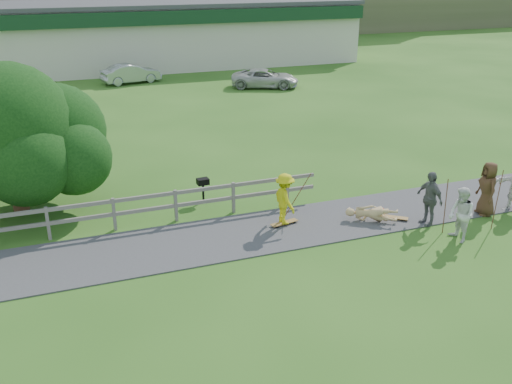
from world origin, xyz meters
TOP-DOWN VIEW (x-y plane):
  - ground at (0.00, 0.00)m, footprint 260.00×260.00m
  - path at (0.00, 1.50)m, footprint 34.00×3.00m
  - fence at (-4.62, 3.30)m, footprint 15.05×0.10m
  - strip_mall at (4.00, 34.94)m, footprint 32.50×10.75m
  - skater_rider at (1.22, 1.71)m, footprint 0.72×1.14m
  - skater_fallen at (4.01, 0.96)m, footprint 1.25×1.63m
  - spectator_a at (5.84, -1.15)m, footprint 0.69×0.87m
  - spectator_b at (5.66, 0.20)m, footprint 0.58×1.12m
  - spectator_c at (7.97, 0.19)m, footprint 0.78×1.02m
  - car_silver at (0.27, 27.42)m, footprint 4.34×2.28m
  - car_white at (8.65, 22.69)m, footprint 5.03×3.74m
  - tree at (-6.84, 5.91)m, footprint 6.90×6.90m
  - bbq at (-0.72, 4.58)m, footprint 0.43×0.34m
  - longboard_rider at (1.22, 1.71)m, footprint 0.99×0.42m
  - longboard_fallen at (4.81, 0.86)m, footprint 0.91×0.79m
  - helmet at (4.61, 1.31)m, footprint 0.30×0.30m
  - pole_rider at (1.82, 2.11)m, footprint 0.03×0.03m
  - pole_spec_left at (5.73, -0.52)m, footprint 0.03×0.03m
  - pole_spec_right at (7.45, -0.84)m, footprint 0.03×0.03m

SIDE VIEW (x-z plane):
  - ground at x=0.00m, z-range 0.00..0.00m
  - path at x=0.00m, z-range 0.00..0.04m
  - longboard_rider at x=1.22m, z-range 0.00..0.11m
  - longboard_fallen at x=4.81m, z-range 0.00..0.11m
  - helmet at x=4.61m, z-range 0.00..0.30m
  - skater_fallen at x=4.01m, z-range 0.00..0.61m
  - bbq at x=-0.72m, z-range 0.00..0.88m
  - car_white at x=8.65m, z-range 0.00..1.27m
  - car_silver at x=0.27m, z-range 0.00..1.36m
  - fence at x=-4.62m, z-range 0.17..1.27m
  - skater_rider at x=1.22m, z-range 0.00..1.69m
  - spectator_a at x=5.84m, z-range 0.00..1.73m
  - pole_rider at x=1.82m, z-range 0.00..1.83m
  - spectator_b at x=5.66m, z-range 0.00..1.83m
  - pole_spec_left at x=5.73m, z-range 0.00..1.84m
  - spectator_c at x=7.97m, z-range 0.00..1.87m
  - pole_spec_right at x=7.45m, z-range 0.00..2.01m
  - tree at x=-6.84m, z-range 0.00..4.02m
  - strip_mall at x=4.00m, z-range 0.03..5.13m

